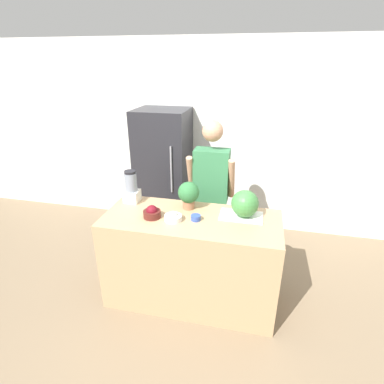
{
  "coord_description": "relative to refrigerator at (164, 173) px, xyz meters",
  "views": [
    {
      "loc": [
        0.56,
        -2.06,
        2.31
      ],
      "look_at": [
        0.0,
        0.39,
        1.2
      ],
      "focal_mm": 28.0,
      "sensor_mm": 36.0,
      "label": 1
    }
  ],
  "objects": [
    {
      "name": "ground_plane",
      "position": [
        0.69,
        -1.68,
        -0.87
      ],
      "size": [
        14.0,
        14.0,
        0.0
      ],
      "primitive_type": "plane",
      "color": "#7F6B51"
    },
    {
      "name": "wall_back",
      "position": [
        0.69,
        0.36,
        0.43
      ],
      "size": [
        8.0,
        0.06,
        2.6
      ],
      "color": "white",
      "rests_on": "ground_plane"
    },
    {
      "name": "counter_island",
      "position": [
        0.69,
        -1.32,
        -0.39
      ],
      "size": [
        1.68,
        0.71,
        0.95
      ],
      "color": "tan",
      "rests_on": "ground_plane"
    },
    {
      "name": "refrigerator",
      "position": [
        0.0,
        0.0,
        0.0
      ],
      "size": [
        0.69,
        0.65,
        1.74
      ],
      "color": "#232328",
      "rests_on": "ground_plane"
    },
    {
      "name": "person",
      "position": [
        0.77,
        -0.63,
        0.04
      ],
      "size": [
        0.53,
        0.27,
        1.74
      ],
      "color": "#333338",
      "rests_on": "ground_plane"
    },
    {
      "name": "cutting_board",
      "position": [
        1.15,
        -1.2,
        0.09
      ],
      "size": [
        0.4,
        0.24,
        0.01
      ],
      "color": "white",
      "rests_on": "counter_island"
    },
    {
      "name": "watermelon",
      "position": [
        1.18,
        -1.2,
        0.22
      ],
      "size": [
        0.26,
        0.26,
        0.26
      ],
      "color": "#3D7F3D",
      "rests_on": "cutting_board"
    },
    {
      "name": "bowl_cherries",
      "position": [
        0.33,
        -1.39,
        0.13
      ],
      "size": [
        0.16,
        0.16,
        0.12
      ],
      "color": "#511E19",
      "rests_on": "counter_island"
    },
    {
      "name": "bowl_cream",
      "position": [
        0.54,
        -1.41,
        0.11
      ],
      "size": [
        0.16,
        0.16,
        0.09
      ],
      "color": "white",
      "rests_on": "counter_island"
    },
    {
      "name": "bowl_small_blue",
      "position": [
        0.75,
        -1.36,
        0.1
      ],
      "size": [
        0.09,
        0.09,
        0.05
      ],
      "color": "#334C9E",
      "rests_on": "counter_island"
    },
    {
      "name": "blender",
      "position": [
        0.01,
        -1.11,
        0.23
      ],
      "size": [
        0.15,
        0.15,
        0.34
      ],
      "color": "silver",
      "rests_on": "counter_island"
    },
    {
      "name": "potted_plant",
      "position": [
        0.62,
        -1.13,
        0.24
      ],
      "size": [
        0.21,
        0.21,
        0.28
      ],
      "color": "#996647",
      "rests_on": "counter_island"
    }
  ]
}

